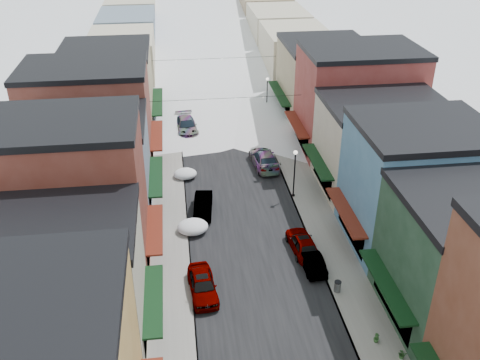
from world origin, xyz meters
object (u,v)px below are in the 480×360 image
object	(u,v)px
streetlamp_near	(295,168)
car_silver_sedan	(203,285)
car_dark_hatch	(203,205)
trash_can	(338,286)
car_green_sedan	(311,260)

from	to	relation	value
streetlamp_near	car_silver_sedan	bearing A→B (deg)	-126.82
car_dark_hatch	trash_can	world-z (taller)	car_dark_hatch
car_green_sedan	car_dark_hatch	bearing A→B (deg)	-52.09
car_dark_hatch	car_silver_sedan	bearing A→B (deg)	-87.78
car_silver_sedan	streetlamp_near	size ratio (longest dim) A/B	0.99
streetlamp_near	car_dark_hatch	bearing A→B (deg)	-169.38
streetlamp_near	trash_can	bearing A→B (deg)	-88.90
car_silver_sedan	car_green_sedan	world-z (taller)	car_silver_sedan
car_dark_hatch	car_green_sedan	xyz separation A→B (m)	(7.82, -9.07, -0.07)
car_green_sedan	streetlamp_near	xyz separation A→B (m)	(0.90, 10.71, 2.50)
trash_can	car_green_sedan	bearing A→B (deg)	110.33
car_dark_hatch	car_green_sedan	distance (m)	11.98
car_silver_sedan	trash_can	bearing A→B (deg)	-11.68
car_dark_hatch	trash_can	distance (m)	15.17
car_dark_hatch	streetlamp_near	distance (m)	9.20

